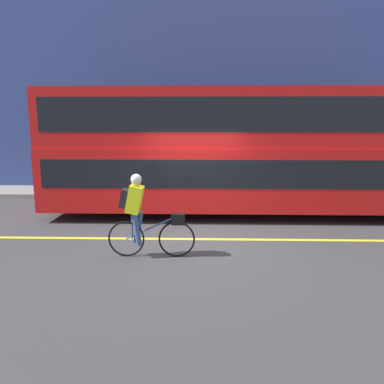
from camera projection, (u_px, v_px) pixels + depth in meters
The scene contains 6 objects.
ground_plane at pixel (192, 242), 8.49m from camera, with size 80.00×80.00×0.00m, color #38383A.
road_center_line at pixel (192, 239), 8.66m from camera, with size 50.00×0.14×0.01m, color yellow.
sidewalk_curb at pixel (196, 192), 13.98m from camera, with size 60.00×1.88×0.14m.
building_facade at pixel (197, 81), 14.28m from camera, with size 60.00×0.30×8.39m.
bus at pixel (244, 146), 10.69m from camera, with size 11.20×2.55×3.56m.
cyclist_on_bike at pixel (142, 213), 7.39m from camera, with size 1.75×0.32×1.68m.
Camera 1 is at (0.22, -8.13, 2.69)m, focal length 35.00 mm.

